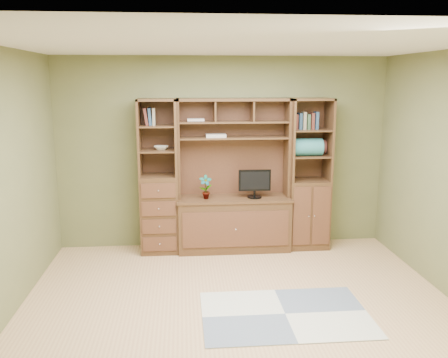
{
  "coord_description": "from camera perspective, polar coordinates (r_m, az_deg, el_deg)",
  "views": [
    {
      "loc": [
        -0.56,
        -4.43,
        2.28
      ],
      "look_at": [
        -0.06,
        1.2,
        1.1
      ],
      "focal_mm": 38.0,
      "sensor_mm": 36.0,
      "label": 1
    }
  ],
  "objects": [
    {
      "name": "center_hutch",
      "position": [
        6.33,
        1.22,
        0.35
      ],
      "size": [
        1.54,
        0.53,
        2.05
      ],
      "primitive_type": "cube",
      "color": "#482D19",
      "rests_on": "ground"
    },
    {
      "name": "orchid",
      "position": [
        6.29,
        -2.23,
        -0.98
      ],
      "size": [
        0.17,
        0.11,
        0.32
      ],
      "primitive_type": "imported",
      "color": "#B5593D",
      "rests_on": "center_hutch"
    },
    {
      "name": "blanket_red",
      "position": [
        6.59,
        10.58,
        3.81
      ],
      "size": [
        0.35,
        0.19,
        0.19
      ],
      "primitive_type": "cube",
      "color": "brown",
      "rests_on": "right_tower"
    },
    {
      "name": "magazines",
      "position": [
        6.31,
        -0.99,
        5.26
      ],
      "size": [
        0.27,
        0.19,
        0.04
      ],
      "primitive_type": "cube",
      "color": "beige",
      "rests_on": "center_hutch"
    },
    {
      "name": "blanket_teal",
      "position": [
        6.43,
        9.96,
        3.81
      ],
      "size": [
        0.4,
        0.23,
        0.23
      ],
      "primitive_type": "cube",
      "color": "teal",
      "rests_on": "right_tower"
    },
    {
      "name": "rug",
      "position": [
        4.92,
        7.37,
        -15.82
      ],
      "size": [
        1.65,
        1.1,
        0.01
      ],
      "primitive_type": "cube",
      "rotation": [
        0.0,
        0.0,
        0.0
      ],
      "color": "#A0A5A6",
      "rests_on": "ground"
    },
    {
      "name": "left_tower",
      "position": [
        6.34,
        -7.85,
        0.26
      ],
      "size": [
        0.5,
        0.45,
        2.05
      ],
      "primitive_type": "cube",
      "color": "#482D19",
      "rests_on": "ground"
    },
    {
      "name": "room",
      "position": [
        4.57,
        2.04,
        -0.6
      ],
      "size": [
        4.6,
        4.1,
        2.64
      ],
      "color": "tan",
      "rests_on": "ground"
    },
    {
      "name": "right_tower",
      "position": [
        6.55,
        10.12,
        0.57
      ],
      "size": [
        0.55,
        0.45,
        2.05
      ],
      "primitive_type": "cube",
      "color": "#482D19",
      "rests_on": "ground"
    },
    {
      "name": "bowl",
      "position": [
        6.27,
        -7.57,
        3.75
      ],
      "size": [
        0.19,
        0.19,
        0.05
      ],
      "primitive_type": "imported",
      "color": "silver",
      "rests_on": "left_tower"
    },
    {
      "name": "monitor",
      "position": [
        6.33,
        3.72,
        0.06
      ],
      "size": [
        0.44,
        0.2,
        0.53
      ],
      "primitive_type": "cube",
      "rotation": [
        0.0,
        0.0,
        -0.02
      ],
      "color": "black",
      "rests_on": "center_hutch"
    }
  ]
}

